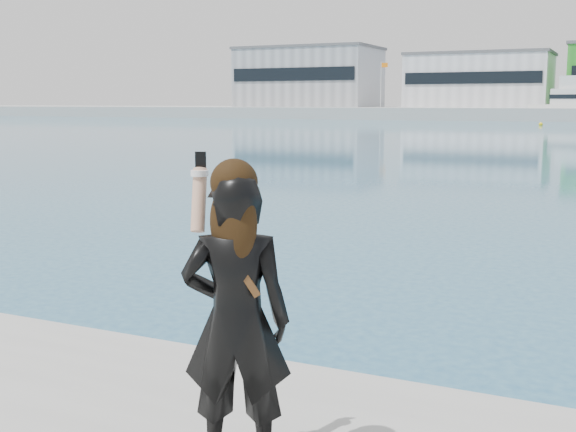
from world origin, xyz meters
name	(u,v)px	position (x,y,z in m)	size (l,w,h in m)	color
warehouse_grey_left	(309,77)	(-55.00, 127.98, 7.76)	(26.52, 16.36, 11.50)	gray
warehouse_white	(480,80)	(-22.00, 127.98, 6.76)	(24.48, 15.35, 9.50)	silver
flagpole_left	(381,82)	(-37.91, 121.00, 6.54)	(1.28, 0.16, 8.00)	silver
buoy_far	(541,125)	(-7.53, 92.30, 0.00)	(0.50, 0.50, 0.50)	yellow
woman	(236,312)	(0.65, -0.68, 1.73)	(0.74, 0.62, 1.83)	black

